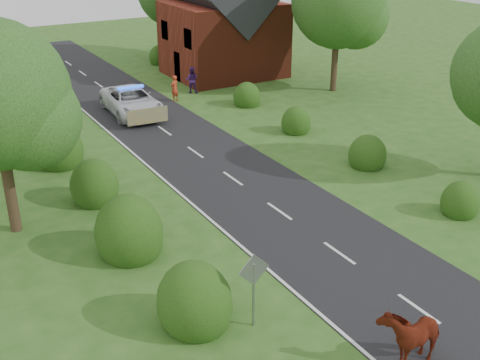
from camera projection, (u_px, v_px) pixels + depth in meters
ground at (419, 309)px, 19.27m from camera, size 120.00×120.00×0.00m
road at (204, 158)px, 31.08m from camera, size 6.00×70.00×0.02m
road_markings at (194, 178)px, 28.70m from camera, size 4.96×70.00×0.01m
hedgerow_left at (102, 197)px, 25.16m from camera, size 2.75×50.41×3.00m
hedgerow_right at (351, 148)px, 30.93m from camera, size 2.10×45.78×2.10m
tree_left_a at (3, 101)px, 21.93m from camera, size 5.74×5.60×8.38m
tree_right_b at (343, 5)px, 40.68m from camera, size 6.56×6.40×9.40m
road_sign at (254, 280)px, 17.86m from camera, size 1.06×0.08×2.53m
house at (223, 26)px, 45.76m from camera, size 8.00×7.40×9.17m
cow at (410, 337)px, 16.84m from camera, size 2.22×1.30×1.51m
police_van at (132, 101)px, 37.63m from camera, size 3.10×6.19×1.82m
pedestrian_red at (175, 88)px, 40.29m from camera, size 0.75×0.64×1.75m
pedestrian_purple at (192, 80)px, 42.15m from camera, size 1.13×1.09×1.84m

